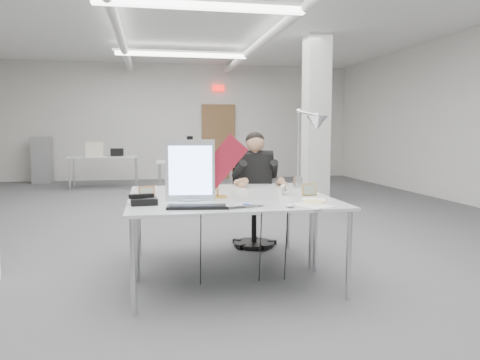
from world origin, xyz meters
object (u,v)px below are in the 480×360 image
at_px(seated_person, 255,170).
at_px(laptop, 246,206).
at_px(monitor, 190,170).
at_px(desk_main, 237,204).
at_px(beige_monitor, 192,174).
at_px(bankers_lamp, 218,177).
at_px(office_chair, 254,197).
at_px(architect_lamp, 306,148).
at_px(desk_phone, 144,201).

height_order(seated_person, laptop, seated_person).
xyz_separation_m(monitor, laptop, (0.40, -0.47, -0.25)).
relative_size(desk_main, beige_monitor, 5.13).
bearing_deg(bankers_lamp, desk_main, -68.00).
height_order(office_chair, architect_lamp, architect_lamp).
bearing_deg(office_chair, laptop, -95.18).
bearing_deg(office_chair, bankers_lamp, -108.14).
relative_size(seated_person, laptop, 2.38).
xyz_separation_m(seated_person, desk_phone, (-1.24, -1.38, -0.12)).
bearing_deg(laptop, desk_phone, 139.21).
distance_m(desk_main, seated_person, 1.51).
distance_m(monitor, beige_monitor, 0.71).
relative_size(office_chair, beige_monitor, 3.36).
bearing_deg(bankers_lamp, office_chair, 66.22).
relative_size(seated_person, bankers_lamp, 2.26).
bearing_deg(monitor, architect_lamp, 26.39).
distance_m(bankers_lamp, desk_phone, 0.72).
relative_size(desk_phone, beige_monitor, 0.60).
bearing_deg(bankers_lamp, laptop, -73.36).
height_order(desk_main, laptop, laptop).
height_order(monitor, laptop, monitor).
xyz_separation_m(bankers_lamp, beige_monitor, (-0.18, 0.57, -0.02)).
distance_m(desk_phone, beige_monitor, 0.98).
height_order(desk_main, bankers_lamp, bankers_lamp).
bearing_deg(bankers_lamp, monitor, -148.47).
relative_size(monitor, beige_monitor, 1.49).
xyz_separation_m(office_chair, seated_person, (0.00, -0.05, 0.31)).
bearing_deg(desk_main, beige_monitor, 108.17).
relative_size(office_chair, laptop, 3.39).
xyz_separation_m(monitor, beige_monitor, (0.07, 0.70, -0.10)).
bearing_deg(monitor, bankers_lamp, 34.06).
distance_m(monitor, laptop, 0.66).
height_order(monitor, beige_monitor, monitor).
height_order(laptop, desk_phone, desk_phone).
height_order(office_chair, bankers_lamp, office_chair).
xyz_separation_m(desk_phone, architect_lamp, (1.58, 0.59, 0.40)).
height_order(desk_phone, beige_monitor, beige_monitor).
xyz_separation_m(seated_person, monitor, (-0.84, -1.22, 0.12)).
relative_size(office_chair, seated_person, 1.43).
xyz_separation_m(monitor, architect_lamp, (1.19, 0.44, 0.17)).
relative_size(desk_main, desk_phone, 8.52).
bearing_deg(monitor, seated_person, 61.50).
distance_m(laptop, bankers_lamp, 0.65).
bearing_deg(beige_monitor, laptop, -95.45).
relative_size(monitor, architect_lamp, 0.61).
height_order(office_chair, monitor, monitor).
height_order(seated_person, bankers_lamp, seated_person).
distance_m(bankers_lamp, architect_lamp, 1.01).
distance_m(laptop, desk_phone, 0.85).
height_order(desk_main, desk_phone, desk_phone).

